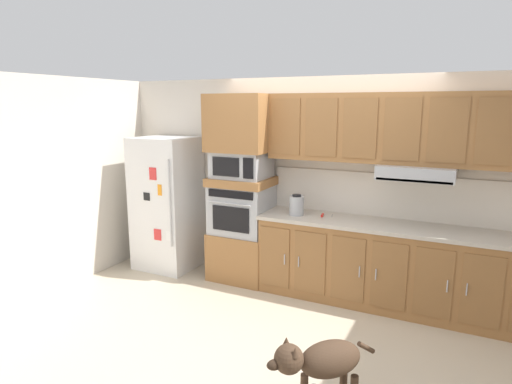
# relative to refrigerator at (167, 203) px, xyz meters

# --- Properties ---
(ground_plane) EXTENTS (9.60, 9.60, 0.00)m
(ground_plane) POSITION_rel_refrigerator_xyz_m (2.05, -0.68, -0.88)
(ground_plane) COLOR beige
(back_kitchen_wall) EXTENTS (6.20, 0.12, 2.50)m
(back_kitchen_wall) POSITION_rel_refrigerator_xyz_m (2.05, 0.43, 0.37)
(back_kitchen_wall) COLOR beige
(back_kitchen_wall) RESTS_ON ground
(side_panel_left) EXTENTS (0.12, 7.10, 2.50)m
(side_panel_left) POSITION_rel_refrigerator_xyz_m (-0.75, -0.68, 0.37)
(side_panel_left) COLOR beige
(side_panel_left) RESTS_ON ground
(refrigerator) EXTENTS (0.76, 0.73, 1.76)m
(refrigerator) POSITION_rel_refrigerator_xyz_m (0.00, 0.00, 0.00)
(refrigerator) COLOR white
(refrigerator) RESTS_ON ground
(oven_base_cabinet) EXTENTS (0.74, 0.62, 0.60)m
(oven_base_cabinet) POSITION_rel_refrigerator_xyz_m (1.10, 0.07, -0.58)
(oven_base_cabinet) COLOR #996638
(oven_base_cabinet) RESTS_ON ground
(built_in_oven) EXTENTS (0.70, 0.62, 0.60)m
(built_in_oven) POSITION_rel_refrigerator_xyz_m (1.10, 0.07, 0.02)
(built_in_oven) COLOR #A8AAAF
(built_in_oven) RESTS_ON oven_base_cabinet
(appliance_mid_shelf) EXTENTS (0.74, 0.62, 0.10)m
(appliance_mid_shelf) POSITION_rel_refrigerator_xyz_m (1.10, 0.07, 0.37)
(appliance_mid_shelf) COLOR #996638
(appliance_mid_shelf) RESTS_ON built_in_oven
(microwave) EXTENTS (0.64, 0.54, 0.32)m
(microwave) POSITION_rel_refrigerator_xyz_m (1.10, 0.07, 0.58)
(microwave) COLOR #A8AAAF
(microwave) RESTS_ON appliance_mid_shelf
(appliance_upper_cabinet) EXTENTS (0.74, 0.62, 0.68)m
(appliance_upper_cabinet) POSITION_rel_refrigerator_xyz_m (1.10, 0.07, 1.08)
(appliance_upper_cabinet) COLOR #996638
(appliance_upper_cabinet) RESTS_ON microwave
(lower_cabinet_run) EXTENTS (2.96, 0.63, 0.88)m
(lower_cabinet_run) POSITION_rel_refrigerator_xyz_m (2.95, 0.07, -0.44)
(lower_cabinet_run) COLOR #996638
(lower_cabinet_run) RESTS_ON ground
(countertop_slab) EXTENTS (3.00, 0.64, 0.04)m
(countertop_slab) POSITION_rel_refrigerator_xyz_m (2.95, 0.07, 0.02)
(countertop_slab) COLOR #BCB2A3
(countertop_slab) RESTS_ON lower_cabinet_run
(backsplash_panel) EXTENTS (3.00, 0.02, 0.50)m
(backsplash_panel) POSITION_rel_refrigerator_xyz_m (2.95, 0.36, 0.29)
(backsplash_panel) COLOR silver
(backsplash_panel) RESTS_ON countertop_slab
(upper_cabinet_with_hood) EXTENTS (2.96, 0.48, 0.88)m
(upper_cabinet_with_hood) POSITION_rel_refrigerator_xyz_m (2.96, 0.19, 1.02)
(upper_cabinet_with_hood) COLOR #996638
(upper_cabinet_with_hood) RESTS_ON backsplash_panel
(screwdriver) EXTENTS (0.15, 0.13, 0.03)m
(screwdriver) POSITION_rel_refrigerator_xyz_m (2.14, 0.09, 0.05)
(screwdriver) COLOR red
(screwdriver) RESTS_ON countertop_slab
(electric_kettle) EXTENTS (0.17, 0.17, 0.24)m
(electric_kettle) POSITION_rel_refrigerator_xyz_m (1.84, 0.02, 0.15)
(electric_kettle) COLOR #A8AAAF
(electric_kettle) RESTS_ON countertop_slab
(dog) EXTENTS (0.63, 0.67, 0.59)m
(dog) POSITION_rel_refrigerator_xyz_m (2.77, -1.89, -0.49)
(dog) COLOR #473323
(dog) RESTS_ON ground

